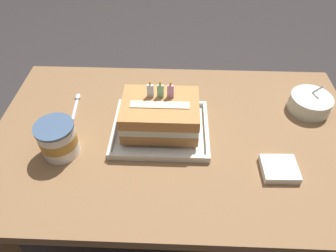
{
  "coord_description": "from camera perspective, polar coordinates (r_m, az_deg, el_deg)",
  "views": [
    {
      "loc": [
        0.0,
        -0.67,
        1.47
      ],
      "look_at": [
        -0.02,
        0.01,
        0.79
      ],
      "focal_mm": 32.51,
      "sensor_mm": 36.0,
      "label": 1
    }
  ],
  "objects": [
    {
      "name": "ground_plane",
      "position": [
        1.62,
        0.93,
        -20.32
      ],
      "size": [
        8.0,
        8.0,
        0.0
      ],
      "primitive_type": "plane",
      "color": "#383333"
    },
    {
      "name": "dining_table",
      "position": [
        1.06,
        1.34,
        -5.74
      ],
      "size": [
        1.18,
        0.72,
        0.76
      ],
      "color": "olive",
      "rests_on": "ground_plane"
    },
    {
      "name": "foil_tray",
      "position": [
        0.98,
        -1.44,
        -0.69
      ],
      "size": [
        0.3,
        0.25,
        0.02
      ],
      "color": "silver",
      "rests_on": "dining_table"
    },
    {
      "name": "birthday_cake",
      "position": [
        0.93,
        -1.52,
        2.15
      ],
      "size": [
        0.23,
        0.17,
        0.15
      ],
      "color": "#C5864B",
      "rests_on": "foil_tray"
    },
    {
      "name": "bowl_stack",
      "position": [
        1.15,
        25.01,
        3.93
      ],
      "size": [
        0.14,
        0.14,
        0.1
      ],
      "color": "silver",
      "rests_on": "dining_table"
    },
    {
      "name": "ice_cream_tub",
      "position": [
        0.94,
        -20.0,
        -2.32
      ],
      "size": [
        0.11,
        0.11,
        0.11
      ],
      "color": "white",
      "rests_on": "dining_table"
    },
    {
      "name": "serving_spoon_near_tray",
      "position": [
        1.14,
        -16.76,
        4.57
      ],
      "size": [
        0.03,
        0.13,
        0.01
      ],
      "color": "silver",
      "rests_on": "dining_table"
    },
    {
      "name": "napkin_pile",
      "position": [
        0.93,
        20.1,
        -7.55
      ],
      "size": [
        0.1,
        0.09,
        0.02
      ],
      "color": "white",
      "rests_on": "dining_table"
    }
  ]
}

